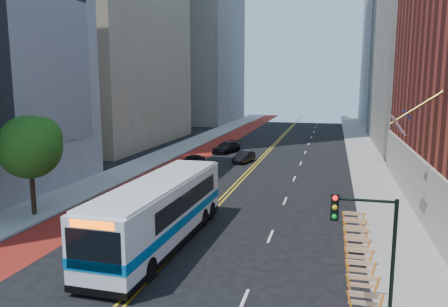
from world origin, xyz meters
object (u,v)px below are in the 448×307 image
street_tree (31,145)px  car_c (226,147)px  transit_bus (161,211)px  car_a (192,161)px  traffic_signal (367,238)px  car_b (244,157)px

street_tree → car_c: bearing=78.0°
transit_bus → car_c: size_ratio=2.80×
car_a → car_c: (1.35, 10.15, 0.03)m
transit_bus → traffic_signal: bearing=-32.0°
transit_bus → car_b: size_ratio=3.49×
traffic_signal → car_b: size_ratio=1.32×
car_b → traffic_signal: bearing=-60.3°
street_tree → transit_bus: 11.02m
street_tree → car_b: (9.74, 23.09, -4.28)m
transit_bus → car_b: bearing=92.4°
transit_bus → car_c: transit_bus is taller
car_a → car_b: 6.32m
car_a → car_b: bearing=49.9°
car_a → traffic_signal: bearing=-50.5°
street_tree → traffic_signal: street_tree is taller
car_c → car_b: bearing=-41.8°
street_tree → transit_bus: bearing=-14.9°
street_tree → car_c: size_ratio=1.40×
traffic_signal → car_a: bearing=118.9°
car_b → car_a: bearing=-129.4°
transit_bus → car_a: transit_bus is taller
street_tree → car_c: 30.19m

